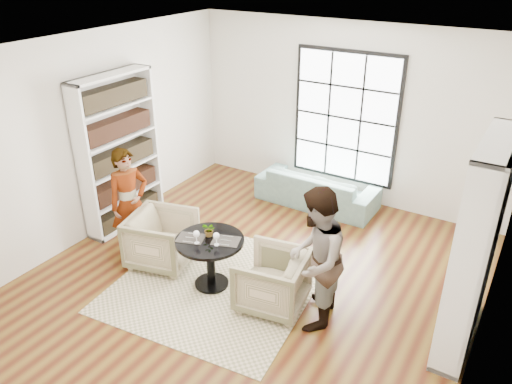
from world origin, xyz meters
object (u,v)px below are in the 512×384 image
Objects in this scene: wine_glass_right at (216,236)px; person_right at (315,259)px; armchair_left at (162,239)px; flower_centerpiece at (209,230)px; pedestal_table at (210,252)px; wine_glass_left at (196,234)px; sofa at (317,188)px; person_left at (129,203)px; armchair_right at (272,280)px.

person_right is at bearing 5.33° from wine_glass_right.
flower_centerpiece reaches higher than armchair_left.
wine_glass_right reaches higher than armchair_left.
armchair_left is (-0.88, 0.08, -0.13)m from pedestal_table.
wine_glass_left is 0.22m from flower_centerpiece.
armchair_left is 4.77× the size of wine_glass_right.
sofa is 2.92m from wine_glass_right.
person_right reaches higher than person_left.
person_left is 8.39× the size of flower_centerpiece.
armchair_right is at bearing 3.97° from pedestal_table.
pedestal_table is at bearing 158.71° from wine_glass_right.
person_left is (-2.30, 0.01, 0.43)m from armchair_right.
wine_glass_right is at bearing -89.67° from armchair_right.
sofa is 11.29× the size of wine_glass_left.
wine_glass_left reaches higher than sofa.
person_left is at bearing 170.29° from wine_glass_left.
armchair_left is 1.75m from armchair_right.
person_right reaches higher than sofa.
armchair_left is at bearing -99.47° from armchair_right.
sofa is at bearing -175.17° from armchair_right.
pedestal_table is 0.36m from wine_glass_right.
sofa is 3.07m from person_right.
pedestal_table is at bearing -99.96° from person_right.
sofa is at bearing -168.38° from person_right.
pedestal_table is 0.89m from armchair_left.
person_left reaches higher than armchair_right.
pedestal_table is 4.59× the size of flower_centerpiece.
person_left is at bearing -99.35° from armchair_right.
wine_glass_right is 0.92× the size of flower_centerpiece.
person_right is at bearing -70.34° from person_left.
flower_centerpiece is (-1.47, 0.00, -0.07)m from person_right.
wine_glass_right is 0.23m from flower_centerpiece.
pedestal_table is at bearing -73.06° from person_left.
person_left is 8.84× the size of wine_glass_left.
wine_glass_right reaches higher than pedestal_table.
person_right is 9.08× the size of flower_centerpiece.
armchair_right is at bearing -104.48° from armchair_left.
pedestal_table is 0.30m from flower_centerpiece.
armchair_right reaches higher than sofa.
person_left is 1.58m from wine_glass_right.
person_right reaches higher than armchair_left.
armchair_right is 1.09m from wine_glass_left.
armchair_left is 4.40× the size of flower_centerpiece.
armchair_right is at bearing -102.40° from person_right.
flower_centerpiece is at bearing -102.51° from person_right.
wine_glass_right is (-0.05, -2.87, 0.53)m from sofa.
pedestal_table is 0.55× the size of person_left.
person_left is at bearing 76.00° from armchair_left.
armchair_left is 0.94m from wine_glass_left.
wine_glass_right is (-1.28, -0.12, -0.04)m from person_right.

